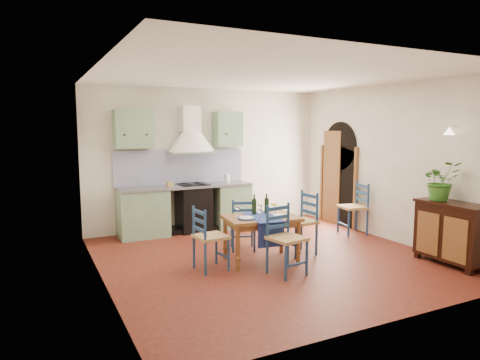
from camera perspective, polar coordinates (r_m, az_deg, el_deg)
name	(u,v)px	position (r m, az deg, el deg)	size (l,w,h in m)	color
floor	(269,258)	(6.83, 3.93, -10.30)	(5.00, 5.00, 0.00)	#41130D
back_wall	(191,178)	(8.46, -6.61, 0.32)	(5.00, 0.96, 2.80)	silver
right_wall	(379,165)	(8.30, 18.09, 1.88)	(0.26, 5.00, 2.80)	silver
left_wall	(100,177)	(5.72, -18.15, 0.35)	(0.04, 5.00, 2.80)	silver
ceiling	(271,75)	(6.56, 4.14, 13.78)	(5.00, 5.00, 0.01)	white
dining_table	(262,222)	(6.50, 2.90, -5.58)	(1.17, 0.90, 1.01)	brown
chair_near	(285,239)	(6.01, 6.07, -7.78)	(0.52, 0.52, 0.97)	navy
chair_far	(243,223)	(7.11, 0.40, -5.80)	(0.53, 0.53, 0.88)	navy
chair_left	(209,238)	(6.14, -4.17, -7.66)	(0.47, 0.47, 0.92)	navy
chair_right	(301,222)	(6.99, 8.11, -5.55)	(0.48, 0.48, 1.00)	navy
chair_spare	(355,207)	(8.47, 15.02, -3.56)	(0.53, 0.53, 0.99)	navy
sideboard	(452,231)	(7.10, 26.37, -6.09)	(0.50, 1.05, 0.94)	black
potted_plant	(441,181)	(7.09, 25.20, -0.09)	(0.54, 0.47, 0.60)	#2E6A20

